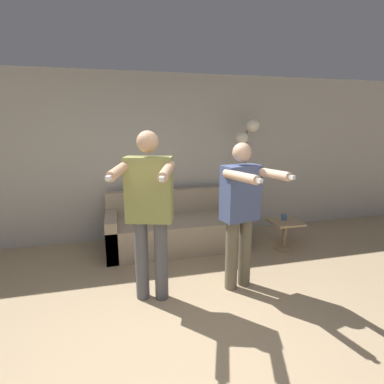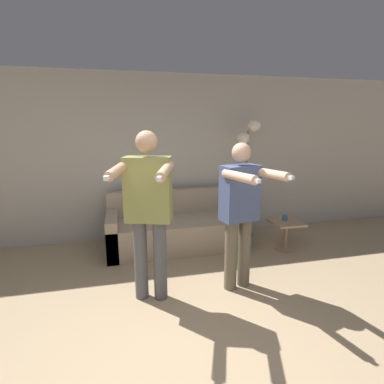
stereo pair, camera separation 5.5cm
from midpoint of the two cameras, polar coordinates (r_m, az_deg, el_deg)
name	(u,v)px [view 2 (the right image)]	position (r m, az deg, el deg)	size (l,w,h in m)	color
ground_plane	(185,370)	(2.66, -0.66, -30.85)	(16.00, 16.00, 0.00)	tan
wall_back	(147,158)	(4.83, -8.32, 6.35)	(10.00, 0.05, 2.60)	#B7B2A8
couch	(176,229)	(4.59, -2.68, -7.04)	(2.03, 0.86, 0.82)	tan
person_left	(148,206)	(3.03, -7.82, -2.61)	(0.66, 0.78, 1.77)	#56565B
person_right	(240,208)	(3.29, 9.69, -3.05)	(0.57, 0.74, 1.65)	#6B604C
cat	(144,185)	(4.67, -8.81, 1.30)	(0.40, 0.14, 0.19)	#B7AD9E
floor_lamp	(248,147)	(4.89, 10.92, 8.46)	(0.38, 0.32, 1.92)	#756047
side_table	(286,229)	(4.69, 17.80, -6.79)	(0.43, 0.43, 0.43)	#A38460
cup	(285,217)	(4.69, 17.60, -4.63)	(0.08, 0.08, 0.09)	#3D6693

